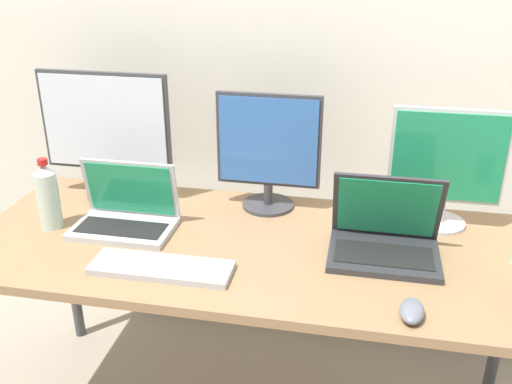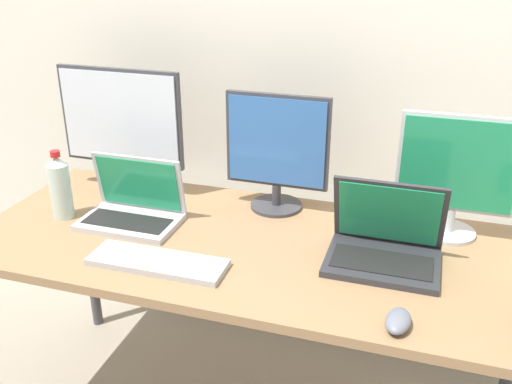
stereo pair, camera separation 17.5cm
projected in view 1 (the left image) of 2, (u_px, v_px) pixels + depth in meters
The scene contains 10 objects.
wall_back at pixel (287, 36), 2.12m from camera, with size 7.00×0.08×2.60m, color silver.
work_desk at pixel (256, 259), 1.85m from camera, with size 1.86×0.76×0.74m.
monitor_left at pixel (106, 130), 2.06m from camera, with size 0.48×0.19×0.47m.
monitor_center at pixel (268, 150), 1.98m from camera, with size 0.37×0.19×0.42m.
monitor_right at pixel (447, 165), 1.86m from camera, with size 0.37×0.18×0.41m.
laptop_silver at pixel (126, 213), 1.90m from camera, with size 0.33×0.21×0.22m.
laptop_secondary at pixel (385, 236), 1.74m from camera, with size 0.33×0.25×0.25m.
keyboard_main at pixel (162, 268), 1.67m from camera, with size 0.42×0.13×0.02m, color #B2B2B7.
mouse_by_keyboard at pixel (412, 311), 1.46m from camera, with size 0.06×0.11×0.04m, color slate.
water_bottle at pixel (48, 196), 1.88m from camera, with size 0.07×0.07×0.24m.
Camera 1 is at (0.31, -1.57, 1.64)m, focal length 40.00 mm.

